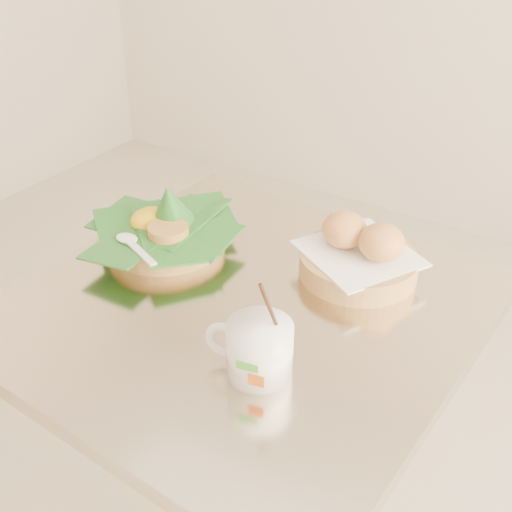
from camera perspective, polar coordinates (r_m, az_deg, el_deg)
The scene contains 4 objects.
cafe_table at distance 1.19m, azimuth -1.01°, elevation -12.71°, with size 0.73×0.73×0.75m.
rice_basket at distance 1.19m, azimuth -8.13°, elevation 2.52°, with size 0.27×0.27×0.14m.
bread_basket at distance 1.10m, azimuth 9.18°, elevation 0.05°, with size 0.23×0.23×0.11m.
coffee_mug at distance 0.89m, azimuth 0.15°, elevation -8.15°, with size 0.13×0.10×0.16m.
Camera 1 is at (0.65, -0.68, 1.37)m, focal length 45.00 mm.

